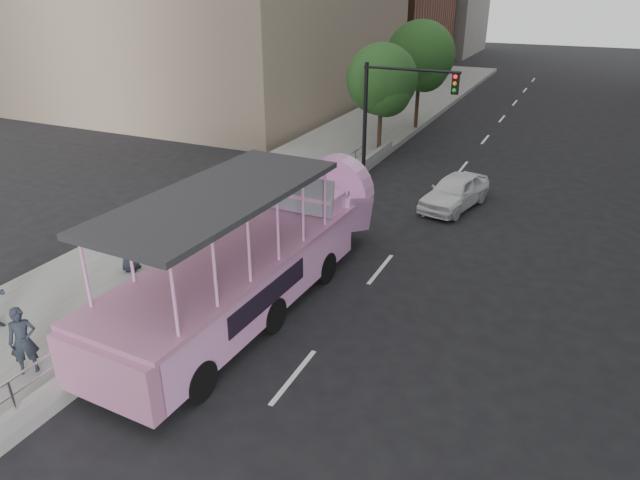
# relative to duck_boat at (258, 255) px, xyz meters

# --- Properties ---
(ground) EXTENTS (160.00, 160.00, 0.00)m
(ground) POSITION_rel_duck_boat_xyz_m (1.56, -0.80, -1.38)
(ground) COLOR black
(sidewalk) EXTENTS (5.50, 80.00, 0.30)m
(sidewalk) POSITION_rel_duck_boat_xyz_m (-4.19, 9.20, -1.23)
(sidewalk) COLOR #9F9F9A
(sidewalk) RESTS_ON ground
(kerb_wall) EXTENTS (0.24, 30.00, 0.36)m
(kerb_wall) POSITION_rel_duck_boat_xyz_m (-1.56, 1.20, -0.90)
(kerb_wall) COLOR #9D9D98
(kerb_wall) RESTS_ON sidewalk
(guardrail) EXTENTS (0.07, 22.00, 0.71)m
(guardrail) POSITION_rel_duck_boat_xyz_m (-1.56, 1.20, -0.24)
(guardrail) COLOR silver
(guardrail) RESTS_ON kerb_wall
(duck_boat) EXTENTS (3.19, 11.34, 3.73)m
(duck_boat) POSITION_rel_duck_boat_xyz_m (0.00, 0.00, 0.00)
(duck_boat) COLOR black
(duck_boat) RESTS_ON ground
(car) EXTENTS (2.44, 4.21, 1.35)m
(car) POSITION_rel_duck_boat_xyz_m (3.39, 9.64, -0.71)
(car) COLOR white
(car) RESTS_ON ground
(pedestrian_near) EXTENTS (0.70, 0.70, 1.64)m
(pedestrian_near) POSITION_rel_duck_boat_xyz_m (-2.79, -5.50, -0.26)
(pedestrian_near) COLOR #212730
(pedestrian_near) RESTS_ON sidewalk
(pedestrian_far) EXTENTS (0.66, 0.88, 1.61)m
(pedestrian_far) POSITION_rel_duck_boat_xyz_m (-4.18, -0.62, -0.28)
(pedestrian_far) COLOR #212730
(pedestrian_far) RESTS_ON sidewalk
(parking_sign) EXTENTS (0.13, 0.55, 2.45)m
(parking_sign) POSITION_rel_duck_boat_xyz_m (-1.44, 5.69, 0.18)
(parking_sign) COLOR black
(parking_sign) RESTS_ON ground
(traffic_signal) EXTENTS (4.20, 0.32, 5.20)m
(traffic_signal) POSITION_rel_duck_boat_xyz_m (-0.15, 11.70, 2.11)
(traffic_signal) COLOR black
(traffic_signal) RESTS_ON ground
(street_tree_near) EXTENTS (3.52, 3.52, 5.72)m
(street_tree_near) POSITION_rel_duck_boat_xyz_m (-1.75, 15.13, 2.43)
(street_tree_near) COLOR #3B261B
(street_tree_near) RESTS_ON ground
(street_tree_far) EXTENTS (3.97, 3.97, 6.45)m
(street_tree_far) POSITION_rel_duck_boat_xyz_m (-1.55, 21.13, 2.92)
(street_tree_far) COLOR #3B261B
(street_tree_far) RESTS_ON ground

